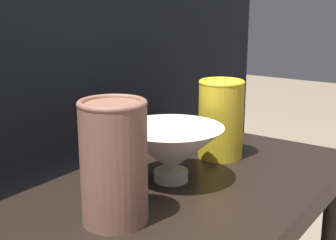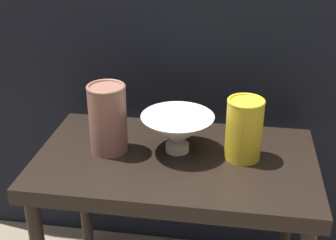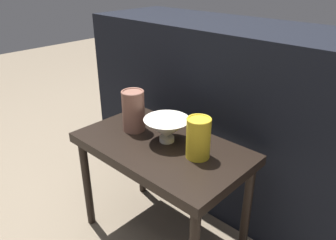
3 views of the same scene
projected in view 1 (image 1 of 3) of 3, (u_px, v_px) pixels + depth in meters
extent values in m
cube|color=black|center=(186.00, 195.00, 0.81)|extent=(0.70, 0.41, 0.04)
cylinder|color=black|center=(196.00, 226.00, 1.21)|extent=(0.04, 0.04, 0.45)
cube|color=black|center=(2.00, 153.00, 1.10)|extent=(1.57, 0.50, 0.89)
cylinder|color=silver|center=(170.00, 176.00, 0.82)|extent=(0.06, 0.06, 0.02)
cone|color=silver|center=(170.00, 149.00, 0.81)|extent=(0.18, 0.18, 0.08)
cylinder|color=brown|center=(114.00, 164.00, 0.65)|extent=(0.09, 0.09, 0.17)
torus|color=brown|center=(112.00, 103.00, 0.63)|extent=(0.10, 0.10, 0.01)
cylinder|color=gold|center=(221.00, 120.00, 0.93)|extent=(0.09, 0.09, 0.15)
torus|color=gold|center=(222.00, 82.00, 0.91)|extent=(0.09, 0.09, 0.01)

